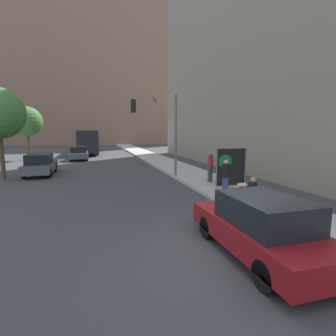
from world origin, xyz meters
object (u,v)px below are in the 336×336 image
at_px(seated_protester, 253,192).
at_px(car_on_road_midblock, 79,153).
at_px(pedestrian_behind, 210,167).
at_px(car_on_road_nearest, 40,165).
at_px(jogger_on_sidewalk, 226,177).
at_px(parked_car_curbside, 261,227).
at_px(traffic_light_pole, 159,121).
at_px(protest_banner, 231,167).
at_px(city_bus_on_road, 88,140).
at_px(street_tree_midblock, 27,122).

height_order(seated_protester, car_on_road_midblock, car_on_road_midblock).
height_order(pedestrian_behind, car_on_road_nearest, pedestrian_behind).
height_order(jogger_on_sidewalk, car_on_road_nearest, jogger_on_sidewalk).
xyz_separation_m(jogger_on_sidewalk, parked_car_curbside, (-1.99, -5.52, -0.24)).
height_order(traffic_light_pole, car_on_road_midblock, traffic_light_pole).
xyz_separation_m(seated_protester, car_on_road_midblock, (-7.27, 21.50, -0.07)).
bearing_deg(protest_banner, pedestrian_behind, 104.46).
xyz_separation_m(jogger_on_sidewalk, city_bus_on_road, (-6.48, 27.94, 0.86)).
distance_m(jogger_on_sidewalk, pedestrian_behind, 2.98).
height_order(seated_protester, street_tree_midblock, street_tree_midblock).
bearing_deg(pedestrian_behind, street_tree_midblock, -74.98).
xyz_separation_m(car_on_road_nearest, street_tree_midblock, (-3.07, 11.49, 3.41)).
bearing_deg(car_on_road_nearest, pedestrian_behind, -32.93).
xyz_separation_m(seated_protester, car_on_road_nearest, (-9.50, 11.83, -0.06)).
bearing_deg(jogger_on_sidewalk, seated_protester, 49.75).
xyz_separation_m(jogger_on_sidewalk, car_on_road_nearest, (-9.57, 9.50, -0.25)).
height_order(protest_banner, parked_car_curbside, protest_banner).
bearing_deg(parked_car_curbside, traffic_light_pole, 88.39).
height_order(seated_protester, city_bus_on_road, city_bus_on_road).
bearing_deg(protest_banner, street_tree_midblock, 124.73).
xyz_separation_m(protest_banner, parked_car_curbside, (-3.00, -6.82, -0.49)).
relative_size(seated_protester, pedestrian_behind, 0.68).
bearing_deg(traffic_light_pole, car_on_road_midblock, 113.28).
relative_size(pedestrian_behind, parked_car_curbside, 0.40).
xyz_separation_m(parked_car_curbside, street_tree_midblock, (-10.64, 26.51, 3.39)).
xyz_separation_m(pedestrian_behind, car_on_road_midblock, (-7.93, 16.25, -0.33)).
relative_size(parked_car_curbside, city_bus_on_road, 0.38).
bearing_deg(jogger_on_sidewalk, traffic_light_pole, -112.99).
bearing_deg(protest_banner, seated_protester, -106.55).
bearing_deg(parked_car_curbside, jogger_on_sidewalk, 70.13).
bearing_deg(traffic_light_pole, pedestrian_behind, -53.64).
relative_size(protest_banner, city_bus_on_road, 0.18).
distance_m(traffic_light_pole, car_on_road_midblock, 14.66).
relative_size(traffic_light_pole, street_tree_midblock, 0.91).
bearing_deg(street_tree_midblock, traffic_light_pole, -53.83).
relative_size(protest_banner, car_on_road_nearest, 0.46).
height_order(pedestrian_behind, car_on_road_midblock, pedestrian_behind).
xyz_separation_m(parked_car_curbside, city_bus_on_road, (-4.48, 33.46, 1.09)).
bearing_deg(parked_car_curbside, car_on_road_nearest, 116.78).
bearing_deg(jogger_on_sidewalk, parked_car_curbside, 31.57).
bearing_deg(car_on_road_midblock, protest_banner, -64.96).
relative_size(seated_protester, street_tree_midblock, 0.21).
height_order(parked_car_curbside, city_bus_on_road, city_bus_on_road).
relative_size(pedestrian_behind, protest_banner, 0.86).
distance_m(jogger_on_sidewalk, traffic_light_pole, 6.80).
bearing_deg(pedestrian_behind, seated_protester, 61.62).
relative_size(seated_protester, jogger_on_sidewalk, 0.73).
bearing_deg(traffic_light_pole, jogger_on_sidewalk, -74.43).
height_order(jogger_on_sidewalk, car_on_road_midblock, jogger_on_sidewalk).
bearing_deg(car_on_road_midblock, street_tree_midblock, 161.07).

